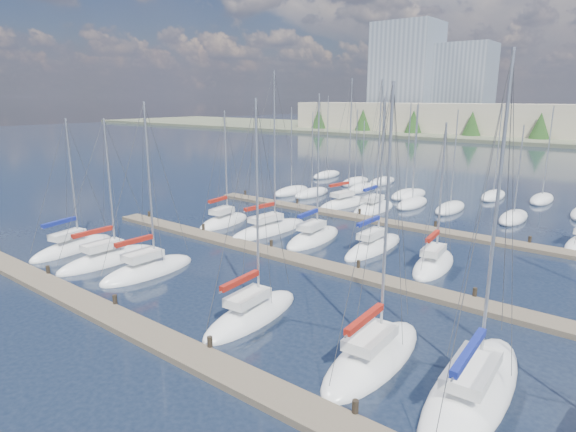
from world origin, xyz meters
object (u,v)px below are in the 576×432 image
Objects in this scene: sailboat_o at (374,208)px; sailboat_k at (374,247)px; sailboat_i at (269,229)px; sailboat_f at (473,389)px; sailboat_n at (344,203)px; sailboat_b at (108,259)px; sailboat_a at (73,248)px; sailboat_e at (373,357)px; sailboat_j at (313,238)px; sailboat_d at (252,315)px; sailboat_h at (224,222)px; sailboat_c at (148,270)px; sailboat_l at (434,264)px.

sailboat_k is (6.71, -12.38, -0.00)m from sailboat_o.
sailboat_k is (9.99, 1.30, 0.00)m from sailboat_i.
sailboat_n is at bearing 127.37° from sailboat_f.
sailboat_b is 0.78× the size of sailboat_f.
sailboat_n reaches higher than sailboat_a.
sailboat_e is 1.03× the size of sailboat_j.
sailboat_d is 29.92m from sailboat_n.
sailboat_i is at bearing 140.27° from sailboat_e.
sailboat_f is 31.51m from sailboat_a.
sailboat_n is 1.16× the size of sailboat_k.
sailboat_f is 30.84m from sailboat_h.
sailboat_a is 0.97× the size of sailboat_h.
sailboat_o is 1.14× the size of sailboat_k.
sailboat_c is 22.47m from sailboat_f.
sailboat_n reaches higher than sailboat_o.
sailboat_h is (-16.01, 13.50, -0.01)m from sailboat_d.
sailboat_o is (7.35, 27.42, 0.02)m from sailboat_b.
sailboat_e is 1.20× the size of sailboat_a.
sailboat_k is 1.15× the size of sailboat_l.
sailboat_o is 1.12× the size of sailboat_j.
sailboat_i is (4.07, 13.75, 0.01)m from sailboat_b.
sailboat_l is (5.43, -1.06, -0.01)m from sailboat_k.
sailboat_n is 1.33× the size of sailboat_l.
sailboat_k is 5.53m from sailboat_l.
sailboat_f reaches higher than sailboat_j.
sailboat_e reaches higher than sailboat_l.
sailboat_b is 27.70m from sailboat_n.
sailboat_f is (11.94, 0.47, -0.01)m from sailboat_d.
sailboat_l is (15.88, -13.48, -0.02)m from sailboat_n.
sailboat_n is 28.90m from sailboat_a.
sailboat_f is 1.14× the size of sailboat_k.
sailboat_k is at bearing -42.17° from sailboat_n.
sailboat_n is at bearing 96.19° from sailboat_i.
sailboat_b is at bearing 177.35° from sailboat_e.
sailboat_f is at bearing -32.42° from sailboat_h.
sailboat_d is 15.03m from sailboat_l.
sailboat_h is (-15.30, -1.83, -0.01)m from sailboat_k.
sailboat_o reaches higher than sailboat_a.
sailboat_d is at bearing -47.57° from sailboat_h.
sailboat_e is at bearing -52.42° from sailboat_j.
sailboat_i reaches higher than sailboat_c.
sailboat_d is (10.53, -0.75, 0.01)m from sailboat_c.
sailboat_b is 0.77× the size of sailboat_o.
sailboat_k is (9.82, 14.59, 0.01)m from sailboat_c.
sailboat_h reaches higher than sailboat_a.
sailboat_i reaches higher than sailboat_o.
sailboat_c reaches higher than sailboat_h.
sailboat_h reaches higher than sailboat_b.
sailboat_j reaches higher than sailboat_c.
sailboat_j is (-13.49, 14.20, -0.00)m from sailboat_e.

